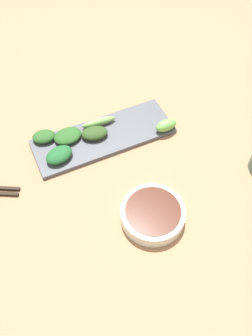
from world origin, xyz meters
name	(u,v)px	position (x,y,z in m)	size (l,w,h in m)	color
tabletop	(114,171)	(0.00, 0.00, 0.01)	(2.10, 2.10, 0.02)	#9C7353
sauce_bowl	(153,214)	(-0.17, -0.03, 0.04)	(0.15, 0.15, 0.04)	silver
serving_plate	(104,137)	(0.11, -0.02, 0.03)	(0.13, 0.38, 0.01)	#4A4E55
broccoli_leafy_0	(94,133)	(0.11, 0.01, 0.04)	(0.05, 0.07, 0.03)	#2B471E
broccoli_stalk_1	(166,125)	(0.06, -0.18, 0.05)	(0.03, 0.06, 0.03)	#6BB150
broccoli_stalk_2	(99,122)	(0.15, -0.02, 0.04)	(0.02, 0.10, 0.02)	#73A956
broccoli_leafy_3	(68,136)	(0.14, 0.07, 0.04)	(0.06, 0.08, 0.02)	#275623
broccoli_leafy_4	(44,136)	(0.16, 0.13, 0.04)	(0.05, 0.06, 0.02)	#285424
broccoli_leafy_5	(59,155)	(0.08, 0.12, 0.05)	(0.05, 0.07, 0.03)	#1E582A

